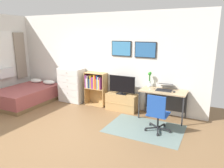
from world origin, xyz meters
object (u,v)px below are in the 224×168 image
(television, at_px, (122,85))
(bamboo_vase, at_px, (150,79))
(office_chair, at_px, (157,112))
(laptop, at_px, (165,87))
(bookshelf, at_px, (95,85))
(computer_mouse, at_px, (174,92))
(bed, at_px, (27,95))
(desk, at_px, (164,95))
(tv_stand, at_px, (122,102))
(wine_glass, at_px, (150,84))
(dresser, at_px, (72,85))

(television, distance_m, bamboo_vase, 0.78)
(television, xyz_separation_m, bamboo_vase, (0.74, 0.14, 0.23))
(office_chair, height_order, laptop, laptop)
(bookshelf, relative_size, computer_mouse, 9.54)
(computer_mouse, xyz_separation_m, bamboo_vase, (-0.70, 0.25, 0.20))
(bed, xyz_separation_m, television, (2.91, 0.74, 0.48))
(desk, relative_size, bamboo_vase, 2.78)
(bed, distance_m, bamboo_vase, 3.82)
(tv_stand, relative_size, computer_mouse, 8.45)
(tv_stand, bearing_deg, television, -90.00)
(computer_mouse, bearing_deg, bed, -171.80)
(laptop, bearing_deg, bamboo_vase, 161.61)
(tv_stand, xyz_separation_m, wine_glass, (0.84, -0.14, 0.64))
(desk, xyz_separation_m, laptop, (0.01, 0.01, 0.21))
(dresser, bearing_deg, bamboo_vase, 3.05)
(bookshelf, bearing_deg, television, -3.97)
(desk, xyz_separation_m, office_chair, (0.08, -0.90, -0.14))
(television, bearing_deg, bookshelf, 176.03)
(desk, relative_size, office_chair, 1.31)
(bed, height_order, wine_glass, wine_glass)
(bed, distance_m, tv_stand, 3.01)
(computer_mouse, bearing_deg, dresser, 177.87)
(bookshelf, bearing_deg, bed, -158.17)
(tv_stand, height_order, television, television)
(television, bearing_deg, wine_glass, -8.06)
(television, bearing_deg, laptop, 0.80)
(tv_stand, xyz_separation_m, television, (-0.00, -0.02, 0.49))
(bed, relative_size, bamboo_vase, 4.81)
(dresser, distance_m, computer_mouse, 3.18)
(desk, bearing_deg, bed, -169.60)
(dresser, distance_m, bookshelf, 0.83)
(tv_stand, xyz_separation_m, bamboo_vase, (0.74, 0.12, 0.72))
(laptop, height_order, computer_mouse, laptop)
(bookshelf, bearing_deg, desk, -1.44)
(bed, xyz_separation_m, bamboo_vase, (3.65, 0.88, 0.71))
(tv_stand, distance_m, wine_glass, 1.06)
(tv_stand, bearing_deg, desk, -0.55)
(dresser, relative_size, bookshelf, 1.08)
(bed, relative_size, television, 2.59)
(bookshelf, xyz_separation_m, office_chair, (2.16, -0.95, -0.15))
(wine_glass, bearing_deg, television, 171.94)
(bookshelf, distance_m, laptop, 2.09)
(television, bearing_deg, bed, -165.79)
(desk, bearing_deg, computer_mouse, -24.29)
(office_chair, bearing_deg, television, 146.38)
(dresser, distance_m, television, 1.75)
(dresser, xyz_separation_m, computer_mouse, (3.17, -0.12, 0.22))
(bed, relative_size, wine_glass, 10.86)
(desk, distance_m, wine_glass, 0.45)
(bed, height_order, bookshelf, bookshelf)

